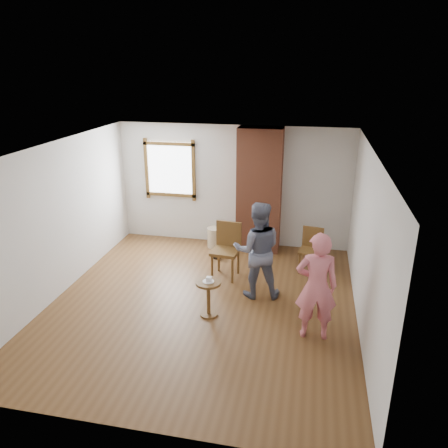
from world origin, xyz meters
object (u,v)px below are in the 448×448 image
Objects in this scene: dining_chair_right at (311,247)px; man at (257,250)px; dining_chair_left at (227,247)px; person_pink at (316,286)px; side_table at (208,293)px; stoneware_crock at (215,237)px.

man is at bearing -117.30° from dining_chair_right.
person_pink is (1.63, -1.68, 0.24)m from dining_chair_left.
dining_chair_right is 2.23m from person_pink.
dining_chair_left is 1.63m from dining_chair_right.
man reaches higher than person_pink.
side_table is (-0.00, -1.45, -0.18)m from dining_chair_left.
dining_chair_left is at bearing -67.98° from stoneware_crock.
dining_chair_right is 1.43× the size of side_table.
person_pink reaches higher than side_table.
side_table is 1.70m from person_pink.
stoneware_crock is 1.42m from dining_chair_left.
dining_chair_right is 0.52× the size of person_pink.
man reaches higher than side_table.
dining_chair_right is 2.51m from side_table.
side_table is at bearing 40.74° from man.
stoneware_crock is at bearing 100.66° from side_table.
dining_chair_right is (2.06, -0.75, 0.26)m from stoneware_crock.
dining_chair_right reaches higher than side_table.
man is 1.43m from person_pink.
stoneware_crock is 2.32m from man.
man reaches higher than dining_chair_left.
dining_chair_left is 0.61× the size of man.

